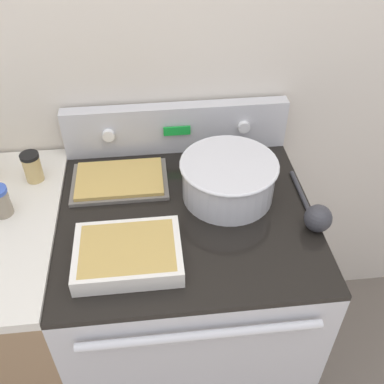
{
  "coord_description": "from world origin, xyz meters",
  "views": [
    {
      "loc": [
        -0.09,
        -0.62,
        1.83
      ],
      "look_at": [
        0.02,
        0.37,
        0.97
      ],
      "focal_mm": 42.0,
      "sensor_mm": 36.0,
      "label": 1
    }
  ],
  "objects_px": {
    "mixing_bowl": "(228,177)",
    "spice_jar_black_cap": "(32,167)",
    "casserole_dish": "(128,253)",
    "baking_tray": "(120,180)",
    "spice_jar_blue_cap": "(0,201)",
    "ladle": "(317,216)"
  },
  "relations": [
    {
      "from": "casserole_dish",
      "to": "ladle",
      "type": "xyz_separation_m",
      "value": [
        0.53,
        0.07,
        0.01
      ]
    },
    {
      "from": "casserole_dish",
      "to": "spice_jar_black_cap",
      "type": "xyz_separation_m",
      "value": [
        -0.29,
        0.36,
        0.03
      ]
    },
    {
      "from": "mixing_bowl",
      "to": "baking_tray",
      "type": "xyz_separation_m",
      "value": [
        -0.33,
        0.1,
        -0.06
      ]
    },
    {
      "from": "baking_tray",
      "to": "spice_jar_blue_cap",
      "type": "relative_size",
      "value": 3.3
    },
    {
      "from": "mixing_bowl",
      "to": "spice_jar_black_cap",
      "type": "xyz_separation_m",
      "value": [
        -0.6,
        0.13,
        -0.01
      ]
    },
    {
      "from": "casserole_dish",
      "to": "ladle",
      "type": "relative_size",
      "value": 0.97
    },
    {
      "from": "ladle",
      "to": "casserole_dish",
      "type": "bearing_deg",
      "value": -172.21
    },
    {
      "from": "casserole_dish",
      "to": "ladle",
      "type": "distance_m",
      "value": 0.54
    },
    {
      "from": "spice_jar_black_cap",
      "to": "spice_jar_blue_cap",
      "type": "xyz_separation_m",
      "value": [
        -0.07,
        -0.15,
        -0.0
      ]
    },
    {
      "from": "mixing_bowl",
      "to": "spice_jar_blue_cap",
      "type": "xyz_separation_m",
      "value": [
        -0.67,
        -0.02,
        -0.01
      ]
    },
    {
      "from": "casserole_dish",
      "to": "spice_jar_black_cap",
      "type": "height_order",
      "value": "spice_jar_black_cap"
    },
    {
      "from": "mixing_bowl",
      "to": "spice_jar_black_cap",
      "type": "relative_size",
      "value": 3.02
    },
    {
      "from": "casserole_dish",
      "to": "mixing_bowl",
      "type": "bearing_deg",
      "value": 37.24
    },
    {
      "from": "mixing_bowl",
      "to": "ladle",
      "type": "distance_m",
      "value": 0.28
    },
    {
      "from": "casserole_dish",
      "to": "spice_jar_black_cap",
      "type": "relative_size",
      "value": 2.87
    },
    {
      "from": "spice_jar_black_cap",
      "to": "mixing_bowl",
      "type": "bearing_deg",
      "value": -12.27
    },
    {
      "from": "baking_tray",
      "to": "spice_jar_blue_cap",
      "type": "distance_m",
      "value": 0.36
    },
    {
      "from": "baking_tray",
      "to": "spice_jar_black_cap",
      "type": "bearing_deg",
      "value": 172.73
    },
    {
      "from": "spice_jar_blue_cap",
      "to": "baking_tray",
      "type": "bearing_deg",
      "value": 19.15
    },
    {
      "from": "casserole_dish",
      "to": "spice_jar_black_cap",
      "type": "distance_m",
      "value": 0.47
    },
    {
      "from": "casserole_dish",
      "to": "spice_jar_blue_cap",
      "type": "relative_size",
      "value": 3.04
    },
    {
      "from": "ladle",
      "to": "spice_jar_blue_cap",
      "type": "xyz_separation_m",
      "value": [
        -0.9,
        0.14,
        0.02
      ]
    }
  ]
}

